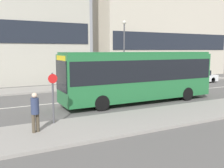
{
  "coord_description": "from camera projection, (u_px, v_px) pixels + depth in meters",
  "views": [
    {
      "loc": [
        -5.51,
        -16.65,
        3.63
      ],
      "look_at": [
        2.07,
        -1.96,
        1.37
      ],
      "focal_mm": 40.0,
      "sensor_mm": 36.0,
      "label": 1
    }
  ],
  "objects": [
    {
      "name": "parked_car_0",
      "position": [
        166.0,
        79.0,
        25.86
      ],
      "size": [
        3.92,
        1.76,
        1.33
      ],
      "color": "#4C5156",
      "rests_on": "ground_plane"
    },
    {
      "name": "street_lamp",
      "position": [
        124.0,
        46.0,
        24.92
      ],
      "size": [
        0.36,
        0.36,
        6.38
      ],
      "color": "#4C4C51",
      "rests_on": "sidewalk_far"
    },
    {
      "name": "pedestrian_near_stop",
      "position": [
        35.0,
        110.0,
        10.57
      ],
      "size": [
        0.34,
        0.34,
        1.72
      ],
      "rotation": [
        0.0,
        0.0,
        3.54
      ],
      "color": "#4C4233",
      "rests_on": "sidewalk_near"
    },
    {
      "name": "ground_plane",
      "position": [
        73.0,
        102.0,
        17.65
      ],
      "size": [
        120.0,
        120.0,
        0.0
      ],
      "primitive_type": "plane",
      "color": "#595654"
    },
    {
      "name": "city_bus",
      "position": [
        139.0,
        74.0,
        17.22
      ],
      "size": [
        11.01,
        2.48,
        3.49
      ],
      "rotation": [
        0.0,
        0.0,
        0.01
      ],
      "color": "#236B38",
      "rests_on": "ground_plane"
    },
    {
      "name": "sidewalk_far",
      "position": [
        52.0,
        89.0,
        23.15
      ],
      "size": [
        44.0,
        3.5,
        0.13
      ],
      "color": "gray",
      "rests_on": "ground_plane"
    },
    {
      "name": "lane_centerline",
      "position": [
        73.0,
        102.0,
        17.65
      ],
      "size": [
        41.8,
        0.16,
        0.01
      ],
      "color": "silver",
      "rests_on": "ground_plane"
    },
    {
      "name": "sidewalk_near",
      "position": [
        115.0,
        124.0,
        12.14
      ],
      "size": [
        44.0,
        3.5,
        0.13
      ],
      "color": "gray",
      "rests_on": "ground_plane"
    },
    {
      "name": "apartment_block_right_tower",
      "position": [
        164.0,
        14.0,
        35.03
      ],
      "size": [
        19.68,
        5.13,
        17.22
      ],
      "color": "beige",
      "rests_on": "ground_plane"
    },
    {
      "name": "parked_car_1",
      "position": [
        199.0,
        77.0,
        27.85
      ],
      "size": [
        4.12,
        1.8,
        1.38
      ],
      "color": "silver",
      "rests_on": "ground_plane"
    },
    {
      "name": "bus_stop_sign",
      "position": [
        53.0,
        94.0,
        11.82
      ],
      "size": [
        0.44,
        0.12,
        2.44
      ],
      "color": "#4C4C51",
      "rests_on": "sidewalk_near"
    }
  ]
}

